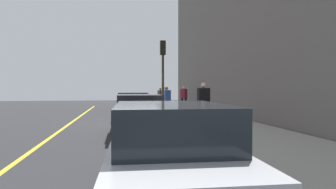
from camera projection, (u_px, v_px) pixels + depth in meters
ground_plane at (134, 122)px, 15.19m from camera, size 56.00×56.00×0.00m
sidewalk at (195, 119)px, 15.74m from camera, size 28.00×4.60×0.15m
lane_stripe_centre at (71, 123)px, 14.65m from camera, size 28.00×0.14×0.01m
snow_bank_curb at (149, 121)px, 14.69m from camera, size 4.47×0.56×0.22m
parked_car_silver at (169, 152)px, 4.49m from camera, size 4.38×2.02×1.51m
parked_car_maroon at (139, 114)px, 11.07m from camera, size 4.59×1.95×1.51m
parked_car_red at (133, 106)px, 16.64m from camera, size 4.84×2.03×1.51m
pedestrian_blue_coat at (166, 101)px, 16.10m from camera, size 0.52×0.55×1.73m
pedestrian_brown_coat at (160, 97)px, 25.04m from camera, size 0.52×0.51×1.64m
pedestrian_black_coat at (204, 102)px, 12.71m from camera, size 0.61×0.52×1.85m
pedestrian_burgundy_coat at (184, 97)px, 22.53m from camera, size 0.57×0.54×1.80m
traffic_light_pole at (163, 66)px, 14.38m from camera, size 0.35×0.26×3.96m
rolling_suitcase at (166, 111)px, 16.59m from camera, size 0.34×0.22×0.92m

